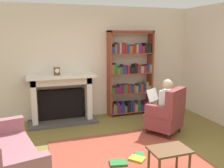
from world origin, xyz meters
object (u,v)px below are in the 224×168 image
(bookshelf, at_px, (130,75))
(side_table, at_px, (169,153))
(sofa_floral, at_px, (5,158))
(armchair_reading, at_px, (167,114))
(mantel_clock, at_px, (57,71))
(seated_reader, at_px, (162,104))
(fireplace, at_px, (62,97))

(bookshelf, distance_m, side_table, 3.03)
(sofa_floral, distance_m, side_table, 2.30)
(armchair_reading, bearing_deg, mantel_clock, -66.76)
(armchair_reading, height_order, seated_reader, seated_reader)
(bookshelf, relative_size, armchair_reading, 2.18)
(mantel_clock, bearing_deg, armchair_reading, -33.52)
(fireplace, height_order, seated_reader, seated_reader)
(sofa_floral, relative_size, side_table, 3.24)
(fireplace, distance_m, mantel_clock, 0.64)
(bookshelf, bearing_deg, fireplace, -178.92)
(armchair_reading, xyz_separation_m, seated_reader, (-0.06, 0.10, 0.20))
(mantel_clock, distance_m, side_table, 3.14)
(side_table, bearing_deg, bookshelf, 78.19)
(bookshelf, xyz_separation_m, sofa_floral, (-2.80, -2.22, -0.70))
(mantel_clock, height_order, side_table, mantel_clock)
(fireplace, distance_m, seated_reader, 2.32)
(mantel_clock, distance_m, bookshelf, 1.85)
(fireplace, xyz_separation_m, bookshelf, (1.74, 0.03, 0.42))
(seated_reader, bearing_deg, mantel_clock, -65.62)
(sofa_floral, bearing_deg, fireplace, -38.02)
(fireplace, distance_m, bookshelf, 1.79)
(armchair_reading, height_order, sofa_floral, armchair_reading)
(bookshelf, bearing_deg, armchair_reading, -82.28)
(fireplace, distance_m, armchair_reading, 2.43)
(mantel_clock, relative_size, sofa_floral, 0.10)
(mantel_clock, bearing_deg, side_table, -66.04)
(bookshelf, bearing_deg, mantel_clock, -175.78)
(seated_reader, height_order, sofa_floral, seated_reader)
(fireplace, bearing_deg, bookshelf, 1.08)
(mantel_clock, relative_size, seated_reader, 0.15)
(mantel_clock, xyz_separation_m, armchair_reading, (2.03, -1.35, -0.79))
(bookshelf, height_order, sofa_floral, bookshelf)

